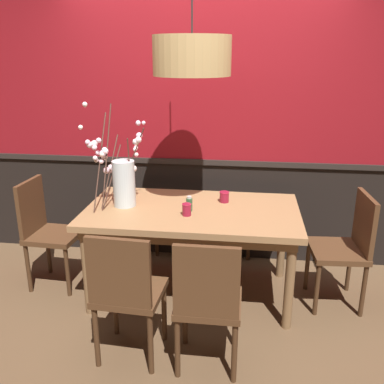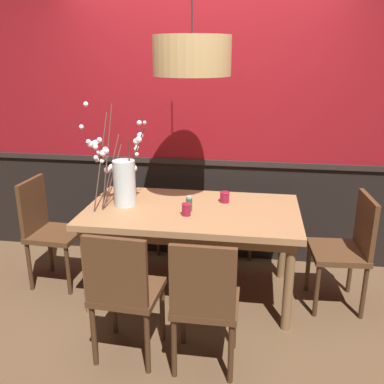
{
  "view_description": "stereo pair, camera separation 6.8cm",
  "coord_description": "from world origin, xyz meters",
  "px_view_note": "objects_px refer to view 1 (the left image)",
  "views": [
    {
      "loc": [
        0.42,
        -3.18,
        1.97
      ],
      "look_at": [
        0.0,
        0.0,
        0.91
      ],
      "focal_mm": 39.93,
      "sensor_mm": 36.0,
      "label": 1
    },
    {
      "loc": [
        0.48,
        -3.17,
        1.97
      ],
      "look_at": [
        0.0,
        0.0,
        0.91
      ],
      "focal_mm": 39.93,
      "sensor_mm": 36.0,
      "label": 2
    }
  ],
  "objects_px": {
    "candle_holder_nearer_edge": "(187,209)",
    "chair_near_side_right": "(208,300)",
    "pendant_lamp": "(192,56)",
    "vase_with_blossoms": "(122,179)",
    "chair_far_side_right": "(231,203)",
    "chair_far_side_left": "(180,199)",
    "chair_head_west_end": "(46,228)",
    "chair_near_side_left": "(126,290)",
    "condiment_bottle": "(189,204)",
    "dining_table": "(192,219)",
    "candle_holder_nearer_center": "(224,197)",
    "chair_head_east_end": "(347,244)"
  },
  "relations": [
    {
      "from": "dining_table",
      "to": "chair_head_west_end",
      "type": "distance_m",
      "value": 1.28
    },
    {
      "from": "chair_near_side_right",
      "to": "chair_head_west_end",
      "type": "height_order",
      "value": "chair_head_west_end"
    },
    {
      "from": "chair_far_side_right",
      "to": "vase_with_blossoms",
      "type": "relative_size",
      "value": 1.09
    },
    {
      "from": "chair_head_west_end",
      "to": "condiment_bottle",
      "type": "distance_m",
      "value": 1.29
    },
    {
      "from": "vase_with_blossoms",
      "to": "chair_far_side_right",
      "type": "bearing_deg",
      "value": 45.66
    },
    {
      "from": "chair_head_west_end",
      "to": "vase_with_blossoms",
      "type": "relative_size",
      "value": 1.14
    },
    {
      "from": "vase_with_blossoms",
      "to": "pendant_lamp",
      "type": "bearing_deg",
      "value": -1.83
    },
    {
      "from": "chair_near_side_right",
      "to": "chair_head_west_end",
      "type": "bearing_deg",
      "value": 148.55
    },
    {
      "from": "chair_far_side_right",
      "to": "candle_holder_nearer_edge",
      "type": "distance_m",
      "value": 1.13
    },
    {
      "from": "vase_with_blossoms",
      "to": "candle_holder_nearer_edge",
      "type": "distance_m",
      "value": 0.6
    },
    {
      "from": "chair_head_west_end",
      "to": "pendant_lamp",
      "type": "height_order",
      "value": "pendant_lamp"
    },
    {
      "from": "condiment_bottle",
      "to": "chair_near_side_left",
      "type": "bearing_deg",
      "value": -109.52
    },
    {
      "from": "pendant_lamp",
      "to": "chair_near_side_left",
      "type": "bearing_deg",
      "value": -109.31
    },
    {
      "from": "dining_table",
      "to": "condiment_bottle",
      "type": "relative_size",
      "value": 13.9
    },
    {
      "from": "chair_near_side_right",
      "to": "candle_holder_nearer_edge",
      "type": "xyz_separation_m",
      "value": [
        -0.24,
        0.75,
        0.3
      ]
    },
    {
      "from": "candle_holder_nearer_center",
      "to": "condiment_bottle",
      "type": "bearing_deg",
      "value": -136.96
    },
    {
      "from": "chair_far_side_right",
      "to": "pendant_lamp",
      "type": "xyz_separation_m",
      "value": [
        -0.28,
        -0.9,
        1.43
      ]
    },
    {
      "from": "chair_near_side_left",
      "to": "pendant_lamp",
      "type": "distance_m",
      "value": 1.69
    },
    {
      "from": "condiment_bottle",
      "to": "pendant_lamp",
      "type": "xyz_separation_m",
      "value": [
        0.01,
        0.05,
        1.11
      ]
    },
    {
      "from": "chair_head_east_end",
      "to": "pendant_lamp",
      "type": "distance_m",
      "value": 1.87
    },
    {
      "from": "dining_table",
      "to": "candle_holder_nearer_center",
      "type": "xyz_separation_m",
      "value": [
        0.25,
        0.19,
        0.13
      ]
    },
    {
      "from": "chair_near_side_right",
      "to": "chair_head_west_end",
      "type": "relative_size",
      "value": 0.98
    },
    {
      "from": "chair_far_side_right",
      "to": "chair_far_side_left",
      "type": "xyz_separation_m",
      "value": [
        -0.52,
        -0.02,
        0.02
      ]
    },
    {
      "from": "chair_far_side_left",
      "to": "chair_near_side_right",
      "type": "bearing_deg",
      "value": -75.61
    },
    {
      "from": "chair_far_side_right",
      "to": "vase_with_blossoms",
      "type": "height_order",
      "value": "vase_with_blossoms"
    },
    {
      "from": "chair_far_side_right",
      "to": "chair_near_side_right",
      "type": "relative_size",
      "value": 0.99
    },
    {
      "from": "chair_head_west_end",
      "to": "condiment_bottle",
      "type": "bearing_deg",
      "value": -2.54
    },
    {
      "from": "chair_near_side_left",
      "to": "chair_near_side_right",
      "type": "height_order",
      "value": "chair_near_side_left"
    },
    {
      "from": "condiment_bottle",
      "to": "pendant_lamp",
      "type": "relative_size",
      "value": 0.12
    },
    {
      "from": "chair_head_east_end",
      "to": "chair_near_side_right",
      "type": "distance_m",
      "value": 1.37
    },
    {
      "from": "candle_holder_nearer_edge",
      "to": "pendant_lamp",
      "type": "bearing_deg",
      "value": 82.18
    },
    {
      "from": "candle_holder_nearer_edge",
      "to": "chair_near_side_right",
      "type": "bearing_deg",
      "value": -72.54
    },
    {
      "from": "chair_far_side_left",
      "to": "chair_head_west_end",
      "type": "relative_size",
      "value": 1.02
    },
    {
      "from": "pendant_lamp",
      "to": "chair_head_west_end",
      "type": "bearing_deg",
      "value": 179.86
    },
    {
      "from": "chair_far_side_left",
      "to": "chair_near_side_right",
      "type": "height_order",
      "value": "chair_far_side_left"
    },
    {
      "from": "dining_table",
      "to": "candle_holder_nearer_center",
      "type": "distance_m",
      "value": 0.34
    },
    {
      "from": "chair_far_side_left",
      "to": "chair_head_west_end",
      "type": "distance_m",
      "value": 1.35
    },
    {
      "from": "chair_head_east_end",
      "to": "chair_head_west_end",
      "type": "bearing_deg",
      "value": -179.74
    },
    {
      "from": "condiment_bottle",
      "to": "dining_table",
      "type": "bearing_deg",
      "value": 73.57
    },
    {
      "from": "dining_table",
      "to": "chair_far_side_right",
      "type": "distance_m",
      "value": 0.95
    },
    {
      "from": "chair_head_west_end",
      "to": "vase_with_blossoms",
      "type": "bearing_deg",
      "value": 1.27
    },
    {
      "from": "chair_far_side_right",
      "to": "chair_near_side_right",
      "type": "height_order",
      "value": "chair_near_side_right"
    },
    {
      "from": "chair_far_side_right",
      "to": "candle_holder_nearer_center",
      "type": "xyz_separation_m",
      "value": [
        -0.03,
        -0.7,
        0.3
      ]
    },
    {
      "from": "dining_table",
      "to": "chair_far_side_right",
      "type": "xyz_separation_m",
      "value": [
        0.28,
        0.9,
        -0.17
      ]
    },
    {
      "from": "chair_head_west_end",
      "to": "vase_with_blossoms",
      "type": "xyz_separation_m",
      "value": [
        0.69,
        0.02,
        0.46
      ]
    },
    {
      "from": "chair_head_east_end",
      "to": "vase_with_blossoms",
      "type": "bearing_deg",
      "value": 179.87
    },
    {
      "from": "chair_far_side_left",
      "to": "candle_holder_nearer_edge",
      "type": "relative_size",
      "value": 10.11
    },
    {
      "from": "chair_near_side_right",
      "to": "chair_far_side_left",
      "type": "bearing_deg",
      "value": 104.39
    },
    {
      "from": "pendant_lamp",
      "to": "candle_holder_nearer_edge",
      "type": "bearing_deg",
      "value": -97.82
    },
    {
      "from": "chair_near_side_left",
      "to": "chair_head_west_end",
      "type": "bearing_deg",
      "value": 137.37
    }
  ]
}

